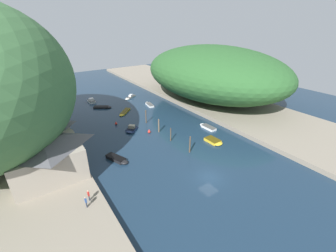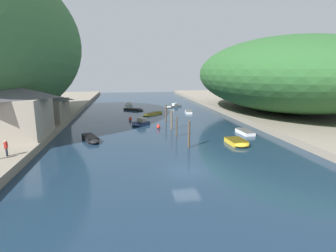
# 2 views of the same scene
# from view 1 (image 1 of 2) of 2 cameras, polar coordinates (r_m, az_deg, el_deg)

# --- Properties ---
(water_surface) EXTENTS (130.00, 130.00, 0.00)m
(water_surface) POSITION_cam_1_polar(r_m,az_deg,el_deg) (59.49, -9.77, 2.27)
(water_surface) COLOR #192D42
(water_surface) RESTS_ON ground
(left_bank) EXTENTS (22.00, 120.00, 0.94)m
(left_bank) POSITION_cam_1_polar(r_m,az_deg,el_deg) (55.37, -35.84, -3.79)
(left_bank) COLOR gray
(left_bank) RESTS_ON ground
(right_bank) EXTENTS (22.00, 120.00, 0.94)m
(right_bank) POSITION_cam_1_polar(r_m,az_deg,el_deg) (73.56, 9.61, 7.20)
(right_bank) COLOR gray
(right_bank) RESTS_ON ground
(hillside_right) EXTENTS (34.51, 48.31, 15.45)m
(hillside_right) POSITION_cam_1_polar(r_m,az_deg,el_deg) (71.28, 11.53, 13.29)
(hillside_right) COLOR #285628
(hillside_right) RESTS_ON right_bank
(waterfront_building) EXTENTS (10.64, 8.94, 7.03)m
(waterfront_building) POSITION_cam_1_polar(r_m,az_deg,el_deg) (38.44, -28.56, -6.66)
(waterfront_building) COLOR gray
(waterfront_building) RESTS_ON left_bank
(boathouse_shed) EXTENTS (7.47, 8.55, 4.82)m
(boathouse_shed) POSITION_cam_1_polar(r_m,az_deg,el_deg) (48.47, -28.00, -1.59)
(boathouse_shed) COLOR gray
(boathouse_shed) RESTS_ON left_bank
(boat_near_quay) EXTENTS (2.05, 4.74, 0.54)m
(boat_near_quay) POSITION_cam_1_polar(r_m,az_deg,el_deg) (67.17, -4.84, 5.52)
(boat_near_quay) COLOR white
(boat_near_quay) RESTS_ON water_surface
(boat_open_rowboat) EXTENTS (4.93, 3.91, 0.99)m
(boat_open_rowboat) POSITION_cam_1_polar(r_m,az_deg,el_deg) (74.37, -9.63, 7.26)
(boat_open_rowboat) COLOR silver
(boat_open_rowboat) RESTS_ON water_surface
(boat_yellow_tender) EXTENTS (3.07, 4.99, 0.65)m
(boat_yellow_tender) POSITION_cam_1_polar(r_m,az_deg,el_deg) (41.65, -12.58, -8.26)
(boat_yellow_tender) COLOR black
(boat_yellow_tender) RESTS_ON water_surface
(boat_moored_right) EXTENTS (2.22, 3.97, 0.62)m
(boat_moored_right) POSITION_cam_1_polar(r_m,az_deg,el_deg) (47.31, 11.67, -3.83)
(boat_moored_right) COLOR gold
(boat_moored_right) RESTS_ON water_surface
(boat_red_skiff) EXTENTS (5.05, 5.08, 0.39)m
(boat_red_skiff) POSITION_cam_1_polar(r_m,az_deg,el_deg) (62.28, -11.04, 3.43)
(boat_red_skiff) COLOR gold
(boat_red_skiff) RESTS_ON water_surface
(boat_far_upstream) EXTENTS (1.73, 4.49, 0.56)m
(boat_far_upstream) POSITION_cam_1_polar(r_m,az_deg,el_deg) (53.39, 9.88, -0.18)
(boat_far_upstream) COLOR white
(boat_far_upstream) RESTS_ON water_surface
(boat_far_right_bank) EXTENTS (1.89, 4.26, 1.26)m
(boat_far_right_bank) POSITION_cam_1_polar(r_m,az_deg,el_deg) (73.74, -18.96, 6.13)
(boat_far_right_bank) COLOR white
(boat_far_right_bank) RESTS_ON water_surface
(boat_small_dinghy) EXTENTS (5.16, 4.28, 0.45)m
(boat_small_dinghy) POSITION_cam_1_polar(r_m,az_deg,el_deg) (67.44, -16.16, 4.62)
(boat_small_dinghy) COLOR black
(boat_small_dinghy) RESTS_ON water_surface
(boat_cabin_cruiser) EXTENTS (3.66, 3.55, 1.27)m
(boat_cabin_cruiser) POSITION_cam_1_polar(r_m,az_deg,el_deg) (51.77, -9.33, -0.85)
(boat_cabin_cruiser) COLOR navy
(boat_cabin_cruiser) RESTS_ON water_surface
(mooring_post_nearest) EXTENTS (0.28, 0.28, 3.46)m
(mooring_post_nearest) POSITION_cam_1_polar(r_m,az_deg,el_deg) (42.58, 5.59, -4.66)
(mooring_post_nearest) COLOR #4C3D2D
(mooring_post_nearest) RESTS_ON water_surface
(mooring_post_second) EXTENTS (0.21, 0.21, 3.01)m
(mooring_post_second) POSITION_cam_1_polar(r_m,az_deg,el_deg) (46.43, 0.69, -2.15)
(mooring_post_second) COLOR #4C3D2D
(mooring_post_second) RESTS_ON water_surface
(mooring_post_middle) EXTENTS (0.29, 0.29, 3.19)m
(mooring_post_middle) POSITION_cam_1_polar(r_m,az_deg,el_deg) (50.12, -2.36, 0.12)
(mooring_post_middle) COLOR brown
(mooring_post_middle) RESTS_ON water_surface
(mooring_post_fourth) EXTENTS (0.26, 0.26, 3.35)m
(mooring_post_fourth) POSITION_cam_1_polar(r_m,az_deg,el_deg) (54.87, -5.63, 2.41)
(mooring_post_fourth) COLOR #4C3D2D
(mooring_post_fourth) RESTS_ON water_surface
(channel_buoy_near) EXTENTS (0.60, 0.60, 0.90)m
(channel_buoy_near) POSITION_cam_1_polar(r_m,az_deg,el_deg) (55.53, -13.07, 0.64)
(channel_buoy_near) COLOR red
(channel_buoy_near) RESTS_ON water_surface
(channel_buoy_far) EXTENTS (0.62, 0.62, 0.93)m
(channel_buoy_far) POSITION_cam_1_polar(r_m,az_deg,el_deg) (50.33, -4.82, -1.42)
(channel_buoy_far) COLOR red
(channel_buoy_far) RESTS_ON water_surface
(person_on_quay) EXTENTS (0.23, 0.38, 1.69)m
(person_on_quay) POSITION_cam_1_polar(r_m,az_deg,el_deg) (32.12, -20.15, -17.50)
(person_on_quay) COLOR #282D3D
(person_on_quay) RESTS_ON left_bank
(person_by_boathouse) EXTENTS (0.23, 0.39, 1.69)m
(person_by_boathouse) POSITION_cam_1_polar(r_m,az_deg,el_deg) (32.96, -19.54, -16.10)
(person_by_boathouse) COLOR #282D3D
(person_by_boathouse) RESTS_ON left_bank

